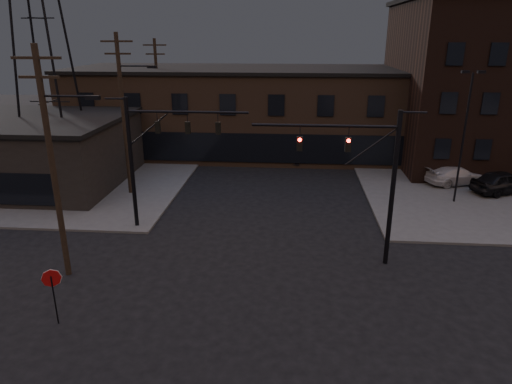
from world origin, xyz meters
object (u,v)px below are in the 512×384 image
Objects in this scene: traffic_signal_far at (151,149)px; stop_sign at (52,284)px; car_crossing at (296,152)px; parked_car_lot_a at (504,182)px; parked_car_lot_b at (457,175)px; traffic_signal_near at (371,172)px.

traffic_signal_far reaches higher than stop_sign.
traffic_signal_far is 19.08m from car_crossing.
parked_car_lot_a reaches higher than parked_car_lot_b.
parked_car_lot_a is 0.97× the size of car_crossing.
car_crossing is (-15.39, 8.36, -0.15)m from parked_car_lot_a.
parked_car_lot_b is at bearing 33.75° from parked_car_lot_a.
stop_sign is 28.32m from car_crossing.
parked_car_lot_a is at bearing 35.82° from stop_sign.
traffic_signal_near is 1.61× the size of parked_car_lot_a.
parked_car_lot_b is (22.41, 20.08, -0.98)m from stop_sign.
traffic_signal_far is (-12.07, 3.50, 0.08)m from traffic_signal_near.
parked_car_lot_b is at bearing 41.86° from stop_sign.
parked_car_lot_b is (-2.78, 1.90, -0.13)m from parked_car_lot_a.
traffic_signal_near is at bearing 25.90° from stop_sign.
stop_sign is at bearing 113.29° from parked_car_lot_b.
stop_sign is 31.08m from parked_car_lot_a.
stop_sign is at bearing -97.32° from traffic_signal_far.
parked_car_lot_b is at bearing 25.54° from traffic_signal_far.
stop_sign is (-13.36, -6.49, -3.09)m from traffic_signal_near.
car_crossing is at bearing 100.05° from traffic_signal_near.
traffic_signal_near reaches higher than stop_sign.
car_crossing is (9.80, 26.55, -1.00)m from stop_sign.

